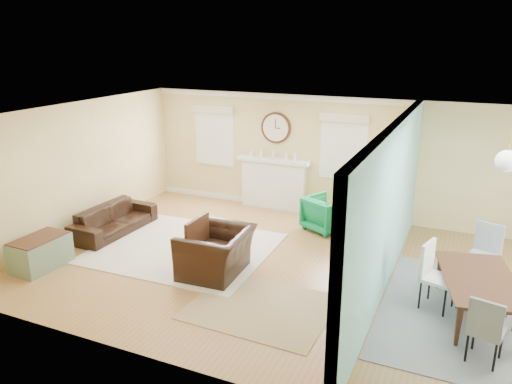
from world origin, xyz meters
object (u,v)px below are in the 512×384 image
at_px(sofa, 114,219).
at_px(eames_chair, 216,252).
at_px(credenza, 374,232).
at_px(dining_table, 480,298).
at_px(green_chair, 326,214).

xyz_separation_m(sofa, eames_chair, (2.76, -0.78, 0.11)).
relative_size(credenza, dining_table, 0.83).
xyz_separation_m(credenza, dining_table, (1.80, -1.63, -0.10)).
relative_size(eames_chair, green_chair, 1.52).
relative_size(eames_chair, dining_table, 0.68).
bearing_deg(dining_table, eames_chair, 81.05).
relative_size(eames_chair, credenza, 0.82).
xyz_separation_m(eames_chair, green_chair, (1.10, 2.64, -0.03)).
relative_size(sofa, credenza, 1.32).
distance_m(sofa, green_chair, 4.28).
relative_size(sofa, green_chair, 2.45).
bearing_deg(credenza, eames_chair, -139.07).
height_order(eames_chair, credenza, credenza).
distance_m(green_chair, credenza, 1.33).
bearing_deg(green_chair, credenza, 174.30).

